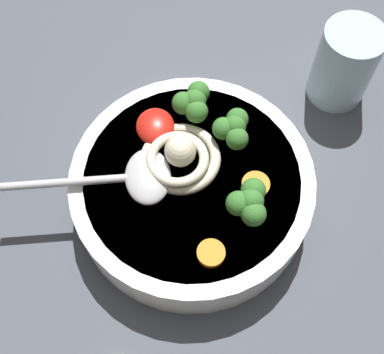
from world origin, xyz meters
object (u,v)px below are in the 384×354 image
(noodle_pile, at_px, (180,157))
(drinking_glass, at_px, (344,64))
(soup_bowl, at_px, (192,189))
(soup_spoon, at_px, (133,177))

(noodle_pile, bearing_deg, drinking_glass, 116.86)
(noodle_pile, bearing_deg, soup_bowl, 27.87)
(soup_spoon, bearing_deg, drinking_glass, -151.25)
(soup_bowl, bearing_deg, noodle_pile, -152.13)
(soup_spoon, relative_size, drinking_glass, 1.82)
(soup_bowl, distance_m, drinking_glass, 0.22)
(drinking_glass, bearing_deg, soup_bowl, -57.95)
(noodle_pile, distance_m, drinking_glass, 0.22)
(noodle_pile, height_order, soup_spoon, noodle_pile)
(soup_bowl, relative_size, drinking_glass, 2.51)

